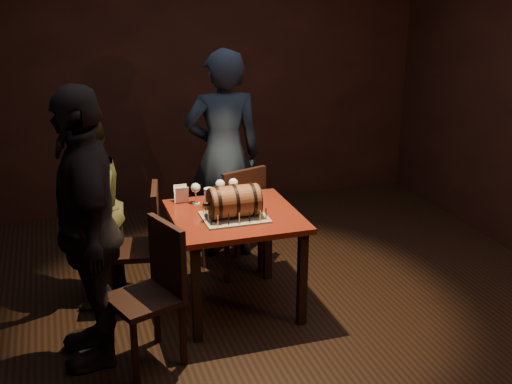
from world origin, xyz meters
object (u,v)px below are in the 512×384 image
(wine_glass_left, at_px, (196,189))
(chair_left_rear, at_px, (143,240))
(person_left_rear, at_px, (86,209))
(pub_table, at_px, (235,228))
(barrel_cake, at_px, (234,201))
(person_back, at_px, (224,156))
(chair_back, at_px, (237,215))
(person_left_front, at_px, (87,228))
(wine_glass_mid, at_px, (220,185))
(chair_left_front, at_px, (155,286))
(pint_of_ale, at_px, (209,198))
(wine_glass_right, at_px, (233,184))

(wine_glass_left, relative_size, chair_left_rear, 0.17)
(person_left_rear, bearing_deg, pub_table, 89.13)
(barrel_cake, xyz_separation_m, person_back, (0.20, 1.04, 0.03))
(chair_back, bearing_deg, person_left_front, -144.13)
(wine_glass_mid, xyz_separation_m, person_back, (0.20, 0.64, 0.04))
(wine_glass_left, xyz_separation_m, chair_left_front, (-0.45, -0.79, -0.35))
(wine_glass_mid, distance_m, chair_back, 0.45)
(pint_of_ale, bearing_deg, wine_glass_right, 32.23)
(pint_of_ale, bearing_deg, person_left_front, -150.07)
(barrel_cake, relative_size, wine_glass_right, 2.52)
(pub_table, height_order, wine_glass_mid, wine_glass_mid)
(chair_back, xyz_separation_m, person_left_front, (-1.22, -0.88, 0.38))
(barrel_cake, height_order, pint_of_ale, barrel_cake)
(pint_of_ale, bearing_deg, pub_table, -50.32)
(chair_left_front, bearing_deg, pint_of_ale, 52.03)
(pub_table, xyz_separation_m, wine_glass_left, (-0.22, 0.29, 0.23))
(chair_left_front, relative_size, person_left_rear, 0.63)
(chair_back, height_order, chair_left_rear, same)
(pub_table, bearing_deg, chair_left_front, -143.50)
(person_left_front, bearing_deg, barrel_cake, 104.22)
(barrel_cake, bearing_deg, wine_glass_mid, 89.54)
(chair_back, height_order, person_left_front, person_left_front)
(pub_table, relative_size, person_left_front, 0.50)
(wine_glass_left, distance_m, chair_left_rear, 0.54)
(wine_glass_mid, distance_m, wine_glass_right, 0.10)
(pub_table, xyz_separation_m, wine_glass_mid, (-0.02, 0.32, 0.23))
(pint_of_ale, relative_size, person_left_front, 0.08)
(barrel_cake, distance_m, chair_back, 0.74)
(wine_glass_mid, distance_m, chair_left_front, 1.10)
(chair_left_rear, distance_m, chair_left_front, 0.74)
(pub_table, relative_size, wine_glass_left, 5.59)
(wine_glass_mid, height_order, chair_left_rear, chair_left_rear)
(chair_left_rear, bearing_deg, person_left_front, -124.87)
(chair_back, bearing_deg, pint_of_ale, -131.31)
(pint_of_ale, distance_m, chair_left_front, 0.90)
(pint_of_ale, xyz_separation_m, chair_left_front, (-0.52, -0.67, -0.30))
(wine_glass_right, relative_size, chair_left_front, 0.17)
(wine_glass_right, xyz_separation_m, pint_of_ale, (-0.23, -0.14, -0.05))
(barrel_cake, height_order, wine_glass_mid, barrel_cake)
(chair_left_rear, bearing_deg, person_left_rear, 152.94)
(pint_of_ale, relative_size, chair_left_rear, 0.16)
(wine_glass_left, relative_size, person_left_rear, 0.11)
(chair_back, xyz_separation_m, chair_left_rear, (-0.81, -0.29, 0.00))
(wine_glass_mid, relative_size, person_back, 0.09)
(barrel_cake, xyz_separation_m, wine_glass_right, (0.11, 0.40, -0.01))
(pub_table, height_order, barrel_cake, barrel_cake)
(chair_left_rear, height_order, person_back, person_back)
(chair_back, relative_size, person_left_front, 0.52)
(wine_glass_left, height_order, wine_glass_right, same)
(wine_glass_right, xyz_separation_m, chair_left_front, (-0.75, -0.81, -0.35))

